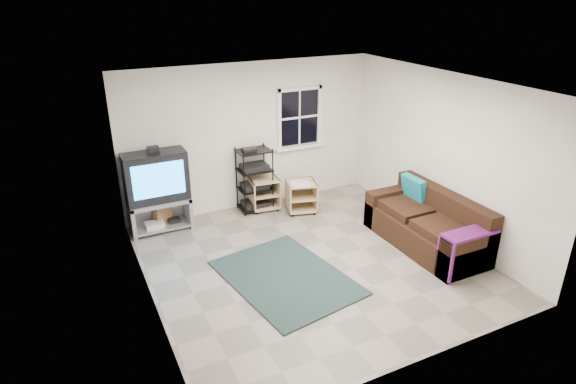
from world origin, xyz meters
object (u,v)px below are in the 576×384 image
tv_unit (157,185)px  side_table_right (301,194)px  av_rack (255,183)px  side_table_left (263,192)px  sofa (428,226)px

tv_unit → side_table_right: 2.50m
av_rack → side_table_left: bearing=1.6°
av_rack → side_table_right: av_rack is taller
tv_unit → side_table_right: bearing=-8.7°
av_rack → sofa: bearing=-51.5°
side_table_left → side_table_right: same height
av_rack → side_table_right: size_ratio=1.89×
sofa → av_rack: bearing=128.5°
side_table_right → sofa: size_ratio=0.30×
tv_unit → av_rack: (1.71, 0.04, -0.29)m
av_rack → side_table_left: size_ratio=2.00×
side_table_left → sofa: bearing=-54.1°
tv_unit → side_table_left: (1.88, 0.04, -0.48)m
side_table_right → side_table_left: bearing=143.2°
side_table_left → sofa: 2.97m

